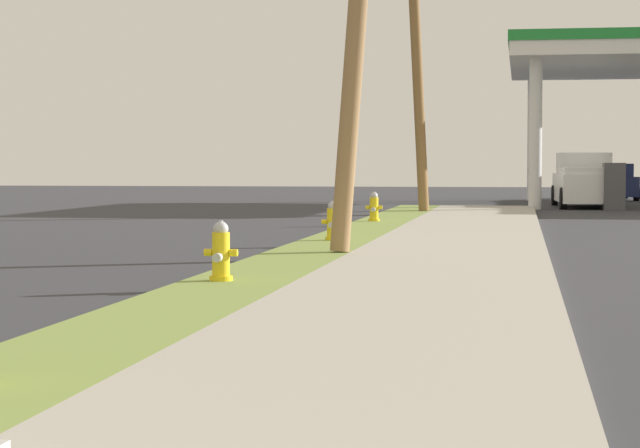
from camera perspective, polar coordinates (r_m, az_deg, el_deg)
The scene contains 6 objects.
fire_hydrant_second at distance 15.02m, azimuth -4.69°, elevation -1.44°, with size 0.42×0.38×0.74m.
fire_hydrant_third at distance 22.92m, azimuth 0.60°, elevation 0.05°, with size 0.42×0.37×0.74m.
fire_hydrant_fourth at distance 30.56m, azimuth 2.56°, elevation 0.75°, with size 0.42×0.37×0.74m.
utility_pole_background at distance 37.30m, azimuth 4.59°, elevation 7.38°, with size 1.36×0.65×8.64m.
car_navy_by_near_pump at distance 54.51m, azimuth 13.53°, elevation 1.88°, with size 2.16×4.60×1.57m.
truck_white_at_forecourt at distance 44.58m, azimuth 12.39°, elevation 1.95°, with size 2.32×5.48×1.97m.
Camera 1 is at (4.14, -2.41, 1.57)m, focal length 68.01 mm.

